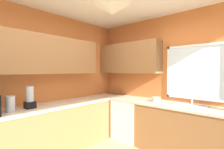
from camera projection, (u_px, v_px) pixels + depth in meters
name	position (u px, v px, depth m)	size (l,w,h in m)	color
room_shell	(99.00, 51.00, 2.80)	(3.68, 3.80, 2.71)	#D17238
counter_run_left	(51.00, 129.00, 2.89)	(0.65, 3.41, 0.89)	olive
counter_run_back	(176.00, 129.00, 2.91)	(2.77, 0.65, 0.89)	olive
dishwasher	(130.00, 119.00, 3.57)	(0.60, 0.60, 0.85)	white
kettle	(10.00, 104.00, 2.38)	(0.13, 0.13, 0.24)	#B7B7BC
sink_assembly	(189.00, 105.00, 2.77)	(0.54, 0.40, 0.19)	#9EA0A5
bowl	(156.00, 99.00, 3.17)	(0.17, 0.17, 0.09)	beige
blender_appliance	(30.00, 98.00, 2.61)	(0.15, 0.15, 0.36)	black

